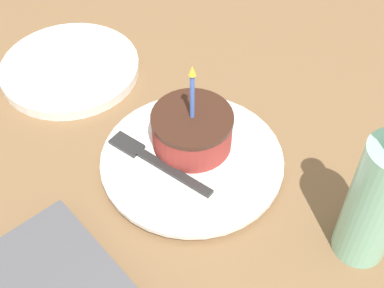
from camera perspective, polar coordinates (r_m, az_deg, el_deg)
The scene contains 6 objects.
ground_plane at distance 0.71m, azimuth -0.40°, elevation -5.61°, with size 2.40×2.40×0.04m.
plate at distance 0.71m, azimuth 0.00°, elevation -1.81°, with size 0.24×0.24×0.02m.
cake_slice at distance 0.70m, azimuth 0.02°, elevation 1.52°, with size 0.11×0.11×0.13m.
fork at distance 0.70m, azimuth -4.20°, elevation -1.70°, with size 0.16×0.05×0.00m.
bottle at distance 0.60m, azimuth 19.21°, elevation -5.53°, with size 0.06×0.06×0.23m.
side_plate at distance 0.86m, azimuth -12.88°, elevation 7.87°, with size 0.21×0.21×0.02m.
Camera 1 is at (0.32, -0.27, 0.55)m, focal length 50.00 mm.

